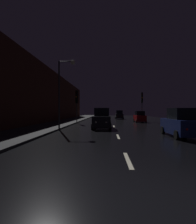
% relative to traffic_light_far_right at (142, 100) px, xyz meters
% --- Properties ---
extents(ground, '(27.81, 84.00, 0.02)m').
position_rel_traffic_light_far_right_xyz_m(ground, '(-5.40, -2.89, -3.80)').
color(ground, black).
extents(sidewalk_left, '(4.40, 84.00, 0.15)m').
position_rel_traffic_light_far_right_xyz_m(sidewalk_left, '(-13.10, -2.89, -3.72)').
color(sidewalk_left, '#28282B').
rests_on(sidewalk_left, ground).
extents(building_facade_left, '(0.80, 63.00, 8.71)m').
position_rel_traffic_light_far_right_xyz_m(building_facade_left, '(-15.70, -6.39, 0.56)').
color(building_facade_left, '#472319').
rests_on(building_facade_left, ground).
extents(lane_centerline, '(0.16, 16.37, 0.01)m').
position_rel_traffic_light_far_right_xyz_m(lane_centerline, '(-5.40, -17.68, -3.79)').
color(lane_centerline, beige).
rests_on(lane_centerline, ground).
extents(traffic_light_far_right, '(0.33, 0.47, 5.19)m').
position_rel_traffic_light_far_right_xyz_m(traffic_light_far_right, '(0.00, 0.00, 0.00)').
color(traffic_light_far_right, '#38383A').
rests_on(traffic_light_far_right, ground).
extents(traffic_light_far_left, '(0.38, 0.49, 4.95)m').
position_rel_traffic_light_far_right_xyz_m(traffic_light_far_left, '(-10.81, -5.36, -0.19)').
color(traffic_light_far_left, '#38383A').
rests_on(traffic_light_far_left, ground).
extents(streetlamp_overhead, '(1.70, 0.44, 6.93)m').
position_rel_traffic_light_far_right_xyz_m(streetlamp_overhead, '(-10.53, -14.11, 0.82)').
color(streetlamp_overhead, '#2D2D30').
rests_on(streetlamp_overhead, ground).
extents(car_approaching_headlights, '(2.01, 4.35, 2.19)m').
position_rel_traffic_light_far_right_xyz_m(car_approaching_headlights, '(-6.78, -12.41, -2.79)').
color(car_approaching_headlights, black).
rests_on(car_approaching_headlights, ground).
extents(car_distant_taillights, '(1.84, 3.98, 2.01)m').
position_rel_traffic_light_far_right_xyz_m(car_distant_taillights, '(-3.45, 8.85, -2.88)').
color(car_distant_taillights, black).
rests_on(car_distant_taillights, ground).
extents(car_parked_right_far, '(1.71, 3.69, 1.86)m').
position_rel_traffic_light_far_right_xyz_m(car_parked_right_far, '(-0.80, -2.09, -2.94)').
color(car_parked_right_far, maroon).
rests_on(car_parked_right_far, ground).
extents(car_parked_right_near, '(1.91, 4.13, 2.08)m').
position_rel_traffic_light_far_right_xyz_m(car_parked_right_near, '(-0.80, -18.15, -2.84)').
color(car_parked_right_near, '#141E51').
rests_on(car_parked_right_near, ground).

